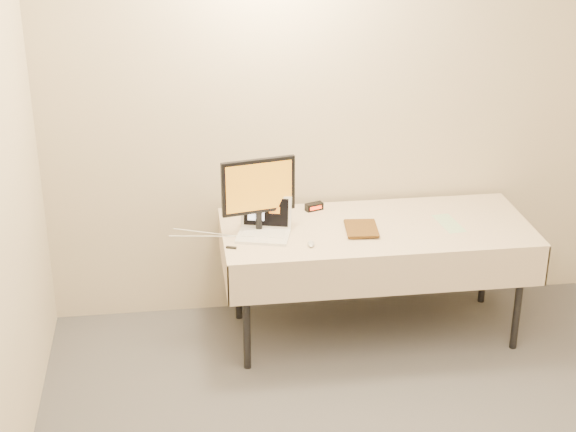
{
  "coord_description": "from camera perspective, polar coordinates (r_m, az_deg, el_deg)",
  "views": [
    {
      "loc": [
        -1.18,
        -2.67,
        2.91
      ],
      "look_at": [
        -0.54,
        1.99,
        0.86
      ],
      "focal_mm": 55.0,
      "sensor_mm": 36.0,
      "label": 1
    }
  ],
  "objects": [
    {
      "name": "back_wall",
      "position": [
        5.53,
        4.93,
        7.07
      ],
      "size": [
        4.0,
        0.1,
        2.7
      ],
      "primitive_type": "cube",
      "color": "beige",
      "rests_on": "ground"
    },
    {
      "name": "alarm_clock",
      "position": [
        5.52,
        1.7,
        0.61
      ],
      "size": [
        0.12,
        0.08,
        0.05
      ],
      "rotation": [
        0.0,
        0.0,
        0.34
      ],
      "color": "black",
      "rests_on": "table"
    },
    {
      "name": "table",
      "position": [
        5.35,
        5.72,
        -1.26
      ],
      "size": [
        1.86,
        0.81,
        0.74
      ],
      "color": "black",
      "rests_on": "ground"
    },
    {
      "name": "clicker",
      "position": [
        5.05,
        1.49,
        -1.81
      ],
      "size": [
        0.05,
        0.09,
        0.02
      ],
      "primitive_type": "ellipsoid",
      "rotation": [
        0.0,
        0.0,
        -0.14
      ],
      "color": "silver",
      "rests_on": "table"
    },
    {
      "name": "paper_form",
      "position": [
        5.42,
        10.36,
        -0.47
      ],
      "size": [
        0.14,
        0.29,
        0.0
      ],
      "primitive_type": "cube",
      "rotation": [
        0.0,
        0.0,
        0.11
      ],
      "color": "#ACD4A9",
      "rests_on": "table"
    },
    {
      "name": "book",
      "position": [
        5.19,
        3.78,
        0.27
      ],
      "size": [
        0.19,
        0.04,
        0.25
      ],
      "primitive_type": "imported",
      "rotation": [
        0.0,
        0.0,
        -0.09
      ],
      "color": "brown",
      "rests_on": "table"
    },
    {
      "name": "laptop",
      "position": [
        5.18,
        -1.54,
        -0.66
      ],
      "size": [
        0.36,
        0.32,
        0.21
      ],
      "rotation": [
        0.0,
        0.0,
        -0.27
      ],
      "color": "white",
      "rests_on": "table"
    },
    {
      "name": "usb_dongle",
      "position": [
        5.03,
        -3.69,
        -2.05
      ],
      "size": [
        0.06,
        0.04,
        0.01
      ],
      "primitive_type": "cube",
      "rotation": [
        0.0,
        0.0,
        -0.37
      ],
      "color": "black",
      "rests_on": "table"
    },
    {
      "name": "monitor",
      "position": [
        5.13,
        -1.93,
        1.71
      ],
      "size": [
        0.44,
        0.18,
        0.45
      ],
      "rotation": [
        0.0,
        0.0,
        0.2
      ],
      "color": "black",
      "rests_on": "table"
    }
  ]
}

